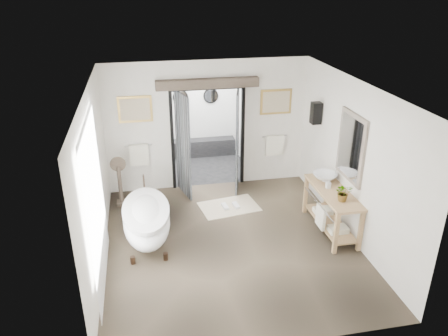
# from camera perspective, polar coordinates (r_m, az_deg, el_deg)

# --- Properties ---
(ground_plane) EXTENTS (5.00, 5.00, 0.00)m
(ground_plane) POSITION_cam_1_polar(r_m,az_deg,el_deg) (8.16, 0.82, -9.74)
(ground_plane) COLOR brown
(room_shell) EXTENTS (4.52, 5.02, 2.91)m
(room_shell) POSITION_cam_1_polar(r_m,az_deg,el_deg) (7.17, 0.84, 2.08)
(room_shell) COLOR white
(room_shell) RESTS_ON ground_plane
(shower_room) EXTENTS (2.22, 2.01, 2.51)m
(shower_room) POSITION_cam_1_polar(r_m,az_deg,el_deg) (11.32, -3.29, 5.28)
(shower_room) COLOR #2A2A2C
(shower_room) RESTS_ON ground_plane
(back_wall_dressing) EXTENTS (3.82, 0.79, 2.52)m
(back_wall_dressing) POSITION_cam_1_polar(r_m,az_deg,el_deg) (9.54, -1.98, 5.85)
(back_wall_dressing) COLOR black
(back_wall_dressing) RESTS_ON ground_plane
(clawfoot_tub) EXTENTS (0.85, 1.90, 0.93)m
(clawfoot_tub) POSITION_cam_1_polar(r_m,az_deg,el_deg) (8.12, -10.09, -6.59)
(clawfoot_tub) COLOR #342419
(clawfoot_tub) RESTS_ON ground_plane
(vanity) EXTENTS (0.57, 1.60, 0.85)m
(vanity) POSITION_cam_1_polar(r_m,az_deg,el_deg) (8.51, 13.76, -5.00)
(vanity) COLOR tan
(vanity) RESTS_ON ground_plane
(pedestal_mirror) EXTENTS (0.33, 0.21, 1.11)m
(pedestal_mirror) POSITION_cam_1_polar(r_m,az_deg,el_deg) (9.46, -13.42, -2.10)
(pedestal_mirror) COLOR #4D4337
(pedestal_mirror) RESTS_ON ground_plane
(rug) EXTENTS (1.31, 0.98, 0.01)m
(rug) POSITION_cam_1_polar(r_m,az_deg,el_deg) (9.32, 0.67, -5.07)
(rug) COLOR #CAB199
(rug) RESTS_ON ground_plane
(slippers) EXTENTS (0.37, 0.27, 0.05)m
(slippers) POSITION_cam_1_polar(r_m,az_deg,el_deg) (9.28, 0.85, -4.96)
(slippers) COLOR white
(slippers) RESTS_ON rug
(basin) EXTENTS (0.54, 0.54, 0.16)m
(basin) POSITION_cam_1_polar(r_m,az_deg,el_deg) (8.68, 13.04, -1.18)
(basin) COLOR white
(basin) RESTS_ON vanity
(plant) EXTENTS (0.34, 0.31, 0.33)m
(plant) POSITION_cam_1_polar(r_m,az_deg,el_deg) (7.98, 15.35, -3.10)
(plant) COLOR gray
(plant) RESTS_ON vanity
(soap_bottle_a) EXTENTS (0.08, 0.08, 0.18)m
(soap_bottle_a) POSITION_cam_1_polar(r_m,az_deg,el_deg) (8.41, 13.48, -2.01)
(soap_bottle_a) COLOR gray
(soap_bottle_a) RESTS_ON vanity
(soap_bottle_b) EXTENTS (0.12, 0.12, 0.15)m
(soap_bottle_b) POSITION_cam_1_polar(r_m,az_deg,el_deg) (8.92, 12.04, -0.44)
(soap_bottle_b) COLOR gray
(soap_bottle_b) RESTS_ON vanity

